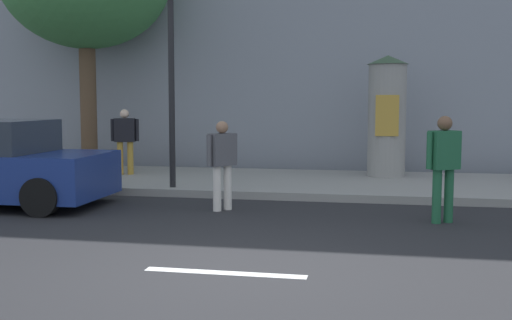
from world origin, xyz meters
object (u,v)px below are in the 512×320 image
(traffic_light, at_px, (169,31))
(pedestrian_with_backpack, at_px, (444,160))
(pedestrian_near_pole, at_px, (125,136))
(pedestrian_with_bag, at_px, (222,159))
(poster_column, at_px, (387,115))

(traffic_light, height_order, pedestrian_with_backpack, traffic_light)
(pedestrian_near_pole, bearing_deg, pedestrian_with_bag, -46.81)
(pedestrian_with_bag, xyz_separation_m, pedestrian_near_pole, (-3.19, 3.39, 0.16))
(traffic_light, bearing_deg, pedestrian_near_pole, 132.33)
(pedestrian_near_pole, bearing_deg, poster_column, 7.67)
(traffic_light, height_order, pedestrian_near_pole, traffic_light)
(pedestrian_with_backpack, xyz_separation_m, pedestrian_near_pole, (-6.76, 3.80, 0.09))
(pedestrian_with_bag, bearing_deg, pedestrian_near_pole, 133.19)
(pedestrian_with_backpack, bearing_deg, pedestrian_near_pole, 150.66)
(poster_column, relative_size, pedestrian_near_pole, 1.80)
(traffic_light, relative_size, pedestrian_with_backpack, 2.77)
(traffic_light, distance_m, pedestrian_with_backpack, 5.77)
(poster_column, relative_size, pedestrian_with_backpack, 1.66)
(traffic_light, distance_m, pedestrian_with_bag, 3.07)
(traffic_light, xyz_separation_m, pedestrian_with_bag, (1.41, -1.45, -2.31))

